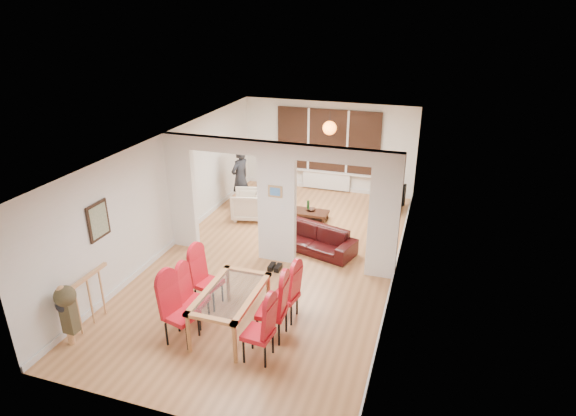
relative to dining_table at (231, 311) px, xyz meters
The scene contains 24 objects.
floor 2.57m from the dining_table, 91.48° to the left, with size 5.00×9.00×0.01m, color #BB7D4B.
room_walls 2.71m from the dining_table, 91.48° to the left, with size 5.00×9.00×2.60m, color silver, non-canonical shape.
divider_wall 2.71m from the dining_table, 91.48° to the left, with size 5.00×0.18×2.60m, color white.
bay_window_blinds 7.08m from the dining_table, 90.54° to the left, with size 3.00×0.08×1.80m, color black.
radiator 6.95m from the dining_table, 90.54° to the left, with size 1.40×0.08×0.50m, color white.
pendant_light 6.12m from the dining_table, 87.71° to the left, with size 0.36×0.36×0.36m, color orange.
stair_newel 2.41m from the dining_table, 164.21° to the right, with size 0.40×1.20×1.10m, color tan, non-canonical shape.
wall_poster 2.82m from the dining_table, behind, with size 0.04×0.52×0.67m, color gray.
pillar_photo 2.74m from the dining_table, 91.54° to the left, with size 0.30×0.03×0.25m, color #4C8CD8.
dining_table is the anchor object (origin of this frame).
dining_chair_la 0.84m from the dining_table, 140.63° to the right, with size 0.45×0.45×1.14m, color red, non-canonical shape.
dining_chair_lb 0.68m from the dining_table, behind, with size 0.41×0.41×1.02m, color red, non-canonical shape.
dining_chair_lc 0.87m from the dining_table, 142.44° to the left, with size 0.43×0.43×1.09m, color red, non-canonical shape.
dining_chair_ra 0.89m from the dining_table, 37.55° to the right, with size 0.43×0.43×1.07m, color red, non-canonical shape.
dining_chair_rb 0.74m from the dining_table, ahead, with size 0.45×0.45×1.13m, color red, non-canonical shape.
dining_chair_rc 0.97m from the dining_table, 37.31° to the left, with size 0.42×0.42×1.04m, color red, non-canonical shape.
sofa 3.24m from the dining_table, 79.73° to the left, with size 1.85×0.72×0.54m, color black.
armchair 4.61m from the dining_table, 108.71° to the left, with size 0.82×0.79×0.74m, color silver.
person 5.39m from the dining_table, 111.40° to the left, with size 0.40×0.61×1.66m, color black.
television 6.35m from the dining_table, 72.26° to the left, with size 0.14×1.08×0.62m, color black.
coffee_table 4.77m from the dining_table, 89.86° to the left, with size 0.99×0.49×0.23m, color #351C12, non-canonical shape.
bottle 4.85m from the dining_table, 90.35° to the left, with size 0.07×0.07×0.27m, color #143F19.
bowl 4.82m from the dining_table, 89.35° to the left, with size 0.22×0.22×0.05m, color #351C12.
shoes 2.13m from the dining_table, 89.11° to the left, with size 0.24×0.26×0.10m, color black, non-canonical shape.
Camera 1 is at (3.05, -8.65, 5.08)m, focal length 30.00 mm.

